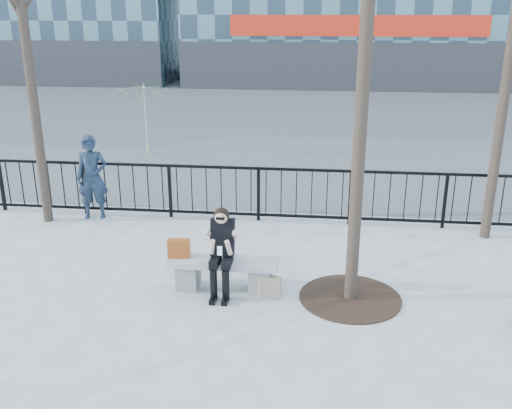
# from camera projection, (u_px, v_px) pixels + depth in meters

# --- Properties ---
(ground) EXTENTS (120.00, 120.00, 0.00)m
(ground) POSITION_uv_depth(u_px,v_px,m) (224.00, 289.00, 8.70)
(ground) COLOR gray
(ground) RESTS_ON ground
(street_surface) EXTENTS (60.00, 23.00, 0.01)m
(street_surface) POSITION_uv_depth(u_px,v_px,m) (286.00, 114.00, 22.78)
(street_surface) COLOR #474747
(street_surface) RESTS_ON ground
(railing) EXTENTS (14.00, 0.06, 1.10)m
(railing) POSITION_uv_depth(u_px,v_px,m) (249.00, 194.00, 11.33)
(railing) COLOR black
(railing) RESTS_ON ground
(tree_grate) EXTENTS (1.50, 1.50, 0.02)m
(tree_grate) POSITION_uv_depth(u_px,v_px,m) (350.00, 298.00, 8.40)
(tree_grate) COLOR black
(tree_grate) RESTS_ON ground
(bench_main) EXTENTS (1.65, 0.46, 0.49)m
(bench_main) POSITION_uv_depth(u_px,v_px,m) (224.00, 271.00, 8.60)
(bench_main) COLOR slate
(bench_main) RESTS_ON ground
(seated_woman) EXTENTS (0.50, 0.64, 1.34)m
(seated_woman) POSITION_uv_depth(u_px,v_px,m) (221.00, 253.00, 8.33)
(seated_woman) COLOR black
(seated_woman) RESTS_ON ground
(handbag) EXTENTS (0.35, 0.19, 0.27)m
(handbag) POSITION_uv_depth(u_px,v_px,m) (179.00, 248.00, 8.58)
(handbag) COLOR #994112
(handbag) RESTS_ON bench_main
(shopping_bag) EXTENTS (0.36, 0.18, 0.32)m
(shopping_bag) POSITION_uv_depth(u_px,v_px,m) (270.00, 286.00, 8.42)
(shopping_bag) COLOR #C2AF89
(shopping_bag) RESTS_ON ground
(standing_man) EXTENTS (0.69, 0.53, 1.70)m
(standing_man) POSITION_uv_depth(u_px,v_px,m) (92.00, 177.00, 11.38)
(standing_man) COLOR black
(standing_man) RESTS_ON ground
(vendor_umbrella) EXTENTS (2.82, 2.85, 2.08)m
(vendor_umbrella) POSITION_uv_depth(u_px,v_px,m) (145.00, 120.00, 16.14)
(vendor_umbrella) COLOR #E3EE35
(vendor_umbrella) RESTS_ON ground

